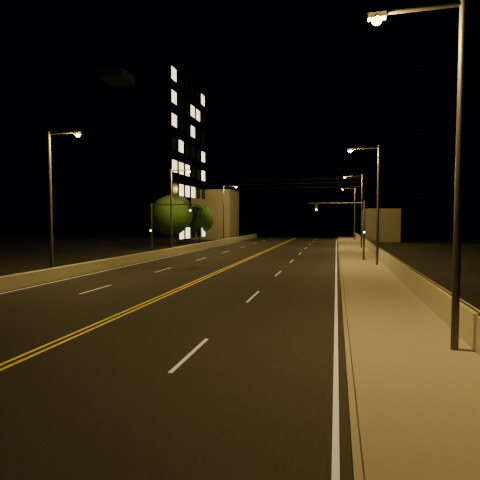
% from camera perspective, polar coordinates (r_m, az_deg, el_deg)
% --- Properties ---
extents(ground, '(160.00, 160.00, 0.00)m').
position_cam_1_polar(ground, '(13.22, -28.76, -14.65)').
color(ground, black).
rests_on(ground, ground).
extents(road, '(18.00, 120.00, 0.02)m').
position_cam_1_polar(road, '(30.76, -2.76, -4.41)').
color(road, black).
rests_on(road, ground).
extents(sidewalk, '(3.60, 120.00, 0.30)m').
position_cam_1_polar(sidewalk, '(29.61, 17.80, -4.56)').
color(sidewalk, gray).
rests_on(sidewalk, ground).
extents(curb, '(0.14, 120.00, 0.15)m').
position_cam_1_polar(curb, '(29.54, 14.17, -4.67)').
color(curb, gray).
rests_on(curb, ground).
extents(parapet_wall, '(0.30, 120.00, 1.00)m').
position_cam_1_polar(parapet_wall, '(29.71, 21.00, -3.32)').
color(parapet_wall, gray).
rests_on(parapet_wall, sidewalk).
extents(jersey_barrier, '(0.45, 120.00, 0.79)m').
position_cam_1_polar(jersey_barrier, '(34.44, -17.67, -3.12)').
color(jersey_barrier, gray).
rests_on(jersey_barrier, ground).
extents(distant_building_right, '(6.00, 10.00, 5.95)m').
position_cam_1_polar(distant_building_right, '(79.88, 19.24, 2.03)').
color(distant_building_right, gray).
rests_on(distant_building_right, ground).
extents(distant_building_left, '(8.00, 8.00, 10.00)m').
position_cam_1_polar(distant_building_left, '(84.15, -3.45, 3.59)').
color(distant_building_left, gray).
rests_on(distant_building_left, ground).
extents(parapet_rail, '(0.06, 120.00, 0.06)m').
position_cam_1_polar(parapet_rail, '(29.66, 21.02, -2.31)').
color(parapet_rail, black).
rests_on(parapet_rail, parapet_wall).
extents(lane_markings, '(17.32, 116.00, 0.00)m').
position_cam_1_polar(lane_markings, '(30.69, -2.80, -4.41)').
color(lane_markings, silver).
rests_on(lane_markings, road).
extents(streetlight_0, '(2.55, 0.28, 9.80)m').
position_cam_1_polar(streetlight_0, '(12.54, 27.59, 10.44)').
color(streetlight_0, '#2D2D33').
rests_on(streetlight_0, ground).
extents(streetlight_1, '(2.55, 0.28, 9.80)m').
position_cam_1_polar(streetlight_1, '(34.04, 18.61, 5.60)').
color(streetlight_1, '#2D2D33').
rests_on(streetlight_1, ground).
extents(streetlight_2, '(2.55, 0.28, 9.80)m').
position_cam_1_polar(streetlight_2, '(54.72, 16.69, 4.53)').
color(streetlight_2, '#2D2D33').
rests_on(streetlight_2, ground).
extents(streetlight_3, '(2.55, 0.28, 9.80)m').
position_cam_1_polar(streetlight_3, '(75.71, 15.81, 4.05)').
color(streetlight_3, '#2D2D33').
rests_on(streetlight_3, ground).
extents(streetlight_4, '(2.55, 0.28, 9.80)m').
position_cam_1_polar(streetlight_4, '(29.84, -24.96, 5.90)').
color(streetlight_4, '#2D2D33').
rests_on(streetlight_4, ground).
extents(streetlight_5, '(2.55, 0.28, 9.80)m').
position_cam_1_polar(streetlight_5, '(47.50, -9.44, 4.89)').
color(streetlight_5, '#2D2D33').
rests_on(streetlight_5, ground).
extents(streetlight_6, '(2.55, 0.28, 9.80)m').
position_cam_1_polar(streetlight_6, '(68.54, -2.14, 4.29)').
color(streetlight_6, '#2D2D33').
rests_on(streetlight_6, ground).
extents(traffic_signal_right, '(5.11, 0.31, 5.65)m').
position_cam_1_polar(traffic_signal_right, '(37.71, 15.64, 2.32)').
color(traffic_signal_right, '#2D2D33').
rests_on(traffic_signal_right, ground).
extents(traffic_signal_left, '(5.11, 0.31, 5.65)m').
position_cam_1_polar(traffic_signal_left, '(41.47, -11.16, 2.41)').
color(traffic_signal_left, '#2D2D33').
rests_on(traffic_signal_left, ground).
extents(overhead_wires, '(22.00, 0.03, 0.83)m').
position_cam_1_polar(overhead_wires, '(39.88, 1.08, 7.89)').
color(overhead_wires, black).
extents(building_tower, '(24.00, 15.00, 26.68)m').
position_cam_1_polar(building_tower, '(66.80, -16.94, 10.36)').
color(building_tower, gray).
rests_on(building_tower, ground).
extents(tree_0, '(5.19, 5.19, 7.03)m').
position_cam_1_polar(tree_0, '(52.71, -9.92, 3.38)').
color(tree_0, black).
rests_on(tree_0, ground).
extents(tree_1, '(5.73, 5.73, 7.77)m').
position_cam_1_polar(tree_1, '(60.96, -9.40, 3.75)').
color(tree_1, black).
rests_on(tree_1, ground).
extents(tree_2, '(4.77, 4.77, 6.46)m').
position_cam_1_polar(tree_2, '(67.79, -5.78, 2.98)').
color(tree_2, black).
rests_on(tree_2, ground).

